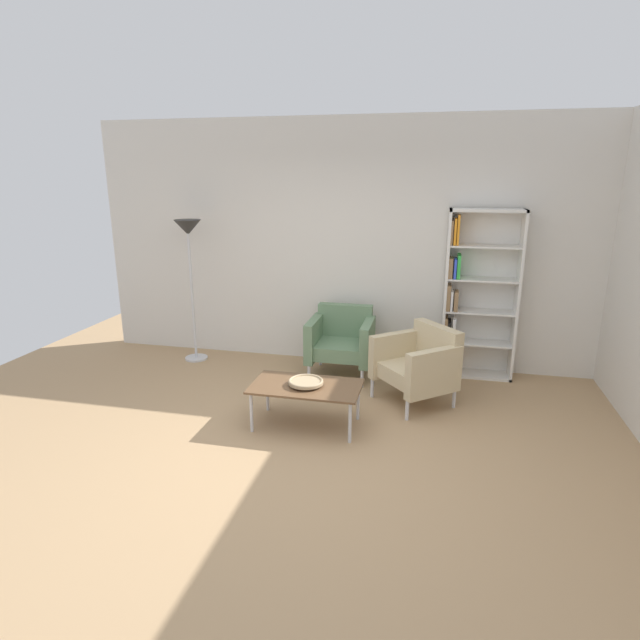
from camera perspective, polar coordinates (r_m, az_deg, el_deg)
ground_plane at (r=4.45m, az=-1.89°, el=-14.84°), size 8.32×8.32×0.00m
plaster_back_panel at (r=6.29m, az=3.74°, el=8.27°), size 6.40×0.12×2.90m
bookshelf_tall at (r=6.11m, az=16.48°, el=2.52°), size 0.80×0.30×1.90m
coffee_table_low at (r=4.80m, az=-1.55°, el=-7.50°), size 1.00×0.56×0.40m
decorative_bowl at (r=4.78m, az=-1.55°, el=-6.77°), size 0.32×0.32×0.05m
armchair_by_bookshelf at (r=6.02m, az=2.37°, el=-2.17°), size 0.72×0.66×0.78m
armchair_corner_red at (r=5.38m, az=10.76°, el=-4.65°), size 0.94×0.95×0.78m
floor_lamp_torchiere at (r=6.47m, az=-14.16°, el=8.02°), size 0.32×0.32×1.74m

